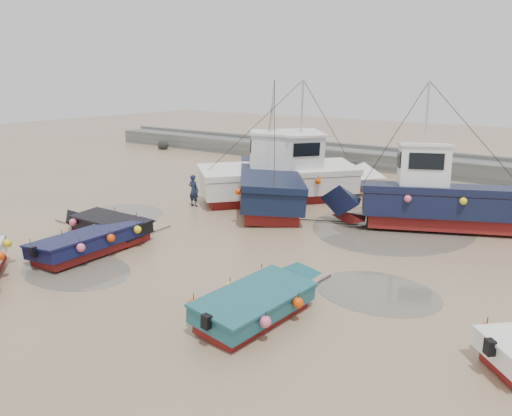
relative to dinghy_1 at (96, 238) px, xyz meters
The scene contains 13 objects.
ground 5.29m from the dinghy_1, ahead, with size 120.00×120.00×0.00m, color #9D815F.
seawall 23.25m from the dinghy_1, 76.90° to the left, with size 60.00×4.92×1.50m.
puddle_a 1.89m from the dinghy_1, 58.76° to the right, with size 4.34×4.34×0.01m, color #615A4E.
puddle_b 10.38m from the dinghy_1, 16.25° to the left, with size 3.90×3.90×0.01m, color #615A4E.
puddle_c 5.77m from the dinghy_1, 128.03° to the left, with size 3.69×3.69×0.01m, color #615A4E.
puddle_d 12.49m from the dinghy_1, 51.77° to the left, with size 6.79×6.79×0.01m, color #615A4E.
dinghy_1 is the anchor object (origin of this frame).
dinghy_2 8.03m from the dinghy_1, ahead, with size 2.24×5.88×1.43m.
dinghy_4 2.04m from the dinghy_1, 132.69° to the left, with size 5.89×1.96×1.43m.
cabin_boat_0 9.96m from the dinghy_1, 85.25° to the left, with size 8.09×9.77×6.22m.
cabin_boat_1 11.30m from the dinghy_1, 82.95° to the left, with size 8.28×9.75×6.22m.
cabin_boat_2 13.83m from the dinghy_1, 49.77° to the left, with size 9.58×5.73×6.22m.
person 7.44m from the dinghy_1, 104.10° to the left, with size 0.60×0.39×1.63m, color #151F34.
Camera 1 is at (10.15, -11.30, 6.41)m, focal length 35.00 mm.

